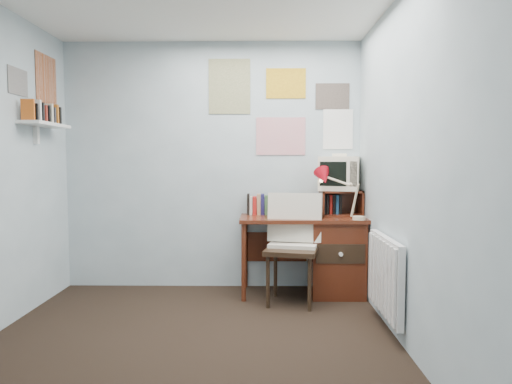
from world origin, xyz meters
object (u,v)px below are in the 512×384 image
desk_chair (292,251)px  radiator (386,276)px  desk (330,253)px  tv_riser (341,203)px  desk_lamp (359,196)px  crt_tv (339,172)px  wall_shelf (45,125)px

desk_chair → radiator: desk_chair is taller
desk_chair → desk: bearing=50.7°
desk_chair → tv_riser: size_ratio=2.44×
desk_chair → desk_lamp: bearing=20.6°
desk_lamp → crt_tv: size_ratio=1.13×
crt_tv → wall_shelf: wall_shelf is taller
desk → desk_lamp: size_ratio=2.78×
desk_chair → radiator: bearing=-29.7°
crt_tv → wall_shelf: (-2.68, -0.51, 0.43)m
desk_chair → crt_tv: crt_tv is taller
desk → wall_shelf: bearing=-171.6°
crt_tv → wall_shelf: 2.76m
desk → crt_tv: 0.80m
desk_chair → wall_shelf: (-2.18, -0.07, 1.13)m
radiator → wall_shelf: wall_shelf is taller
desk_chair → crt_tv: bearing=54.1°
desk → desk_chair: (-0.39, -0.30, 0.08)m
radiator → wall_shelf: bearing=169.1°
crt_tv → wall_shelf: bearing=-154.9°
desk_lamp → radiator: size_ratio=0.54×
desk → wall_shelf: wall_shelf is taller
crt_tv → desk: bearing=-114.5°
tv_riser → crt_tv: size_ratio=1.04×
desk_chair → tv_riser: tv_riser is taller
desk_lamp → radiator: 0.90m
crt_tv → wall_shelf: size_ratio=0.62×
radiator → desk: bearing=107.2°
crt_tv → radiator: (0.18, -1.06, -0.77)m
wall_shelf → radiator: bearing=-10.9°
tv_riser → radiator: size_ratio=0.50×
desk_lamp → radiator: (0.06, -0.71, -0.56)m
tv_riser → radiator: bearing=-80.7°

